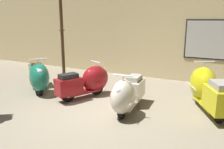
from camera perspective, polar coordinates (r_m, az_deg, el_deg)
The scene contains 7 objects.
ground_plane at distance 5.27m, azimuth -6.20°, elevation -9.84°, with size 60.00×60.00×0.00m, color gray.
showroom_back_wall at distance 8.43m, azimuth 8.86°, elevation 11.99°, with size 18.00×0.24×3.74m.
scooter_0 at distance 7.01m, azimuth -17.66°, elevation -0.38°, with size 1.60×1.45×1.03m.
scooter_1 at distance 6.30m, azimuth -6.00°, elevation -1.69°, with size 1.04×1.60×0.95m.
scooter_2 at distance 5.21m, azimuth 3.65°, elevation -4.94°, with size 0.58×1.60×0.96m.
scooter_3 at distance 5.84m, azimuth 22.37°, elevation -3.24°, with size 1.25×1.84×1.10m.
lamppost at distance 8.15m, azimuth -12.31°, elevation 11.80°, with size 0.31×0.31×3.23m.
Camera 1 is at (2.70, -4.01, 2.10)m, focal length 37.16 mm.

